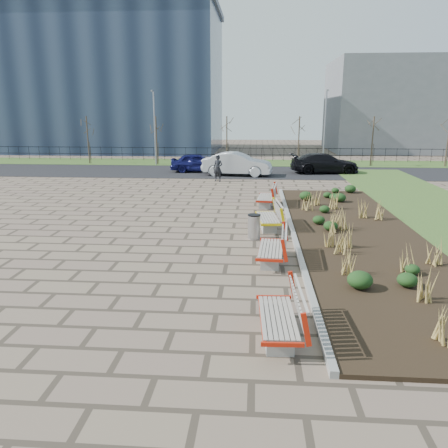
# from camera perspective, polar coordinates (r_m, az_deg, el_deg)

# --- Properties ---
(ground) EXTENTS (120.00, 120.00, 0.00)m
(ground) POSITION_cam_1_polar(r_m,az_deg,el_deg) (11.87, -8.39, -7.73)
(ground) COLOR brown
(ground) RESTS_ON ground
(planting_bed) EXTENTS (4.50, 18.00, 0.10)m
(planting_bed) POSITION_cam_1_polar(r_m,az_deg,el_deg) (16.74, 16.97, -1.40)
(planting_bed) COLOR black
(planting_bed) RESTS_ON ground
(planting_curb) EXTENTS (0.16, 18.00, 0.15)m
(planting_curb) POSITION_cam_1_polar(r_m,az_deg,el_deg) (16.37, 9.00, -1.19)
(planting_curb) COLOR gray
(planting_curb) RESTS_ON ground
(grass_verge_far) EXTENTS (80.00, 5.00, 0.04)m
(grass_verge_far) POSITION_cam_1_polar(r_m,az_deg,el_deg) (39.04, 0.51, 8.03)
(grass_verge_far) COLOR #33511E
(grass_verge_far) RESTS_ON ground
(road) EXTENTS (80.00, 7.00, 0.02)m
(road) POSITION_cam_1_polar(r_m,az_deg,el_deg) (33.10, -0.17, 6.83)
(road) COLOR black
(road) RESTS_ON ground
(bench_a) EXTENTS (0.98, 2.13, 1.00)m
(bench_a) POSITION_cam_1_polar(r_m,az_deg,el_deg) (9.03, 7.03, -11.66)
(bench_a) COLOR red
(bench_a) RESTS_ON ground
(bench_b) EXTENTS (1.05, 2.16, 1.00)m
(bench_b) POSITION_cam_1_polar(r_m,az_deg,el_deg) (13.25, 6.15, -2.96)
(bench_b) COLOR red
(bench_b) RESTS_ON ground
(bench_c) EXTENTS (1.11, 2.18, 1.00)m
(bench_c) POSITION_cam_1_polar(r_m,az_deg,el_deg) (17.05, 5.75, 1.02)
(bench_c) COLOR yellow
(bench_c) RESTS_ON ground
(bench_d) EXTENTS (1.10, 2.18, 1.00)m
(bench_d) POSITION_cam_1_polar(r_m,az_deg,el_deg) (21.15, 5.48, 3.68)
(bench_d) COLOR #A41A0A
(bench_d) RESTS_ON ground
(litter_bin) EXTENTS (0.44, 0.44, 0.88)m
(litter_bin) POSITION_cam_1_polar(r_m,az_deg,el_deg) (15.66, 3.94, -0.38)
(litter_bin) COLOR #B2B2B7
(litter_bin) RESTS_ON ground
(pedestrian) EXTENTS (0.72, 0.58, 1.71)m
(pedestrian) POSITION_cam_1_polar(r_m,az_deg,el_deg) (28.54, -0.81, 7.29)
(pedestrian) COLOR black
(pedestrian) RESTS_ON ground
(car_blue) EXTENTS (4.11, 1.78, 1.38)m
(car_blue) POSITION_cam_1_polar(r_m,az_deg,el_deg) (33.04, -3.43, 8.01)
(car_blue) COLOR #11134D
(car_blue) RESTS_ON road
(car_silver) EXTENTS (5.05, 2.28, 1.61)m
(car_silver) POSITION_cam_1_polar(r_m,az_deg,el_deg) (31.16, 1.72, 7.84)
(car_silver) COLOR #ACAFB4
(car_silver) RESTS_ON road
(car_black) EXTENTS (5.18, 2.63, 1.44)m
(car_black) POSITION_cam_1_polar(r_m,az_deg,el_deg) (33.18, 12.99, 7.75)
(car_black) COLOR black
(car_black) RESTS_ON road
(tree_a) EXTENTS (1.40, 1.40, 4.00)m
(tree_a) POSITION_cam_1_polar(r_m,az_deg,el_deg) (40.01, -17.35, 10.44)
(tree_a) COLOR #4C3D2D
(tree_a) RESTS_ON grass_verge_far
(tree_b) EXTENTS (1.40, 1.40, 4.00)m
(tree_b) POSITION_cam_1_polar(r_m,az_deg,el_deg) (38.24, -8.80, 10.76)
(tree_b) COLOR #4C3D2D
(tree_b) RESTS_ON grass_verge_far
(tree_c) EXTENTS (1.40, 1.40, 4.00)m
(tree_c) POSITION_cam_1_polar(r_m,az_deg,el_deg) (37.37, 0.37, 10.84)
(tree_c) COLOR #4C3D2D
(tree_c) RESTS_ON grass_verge_far
(tree_d) EXTENTS (1.40, 1.40, 4.00)m
(tree_d) POSITION_cam_1_polar(r_m,az_deg,el_deg) (37.45, 9.73, 10.65)
(tree_d) COLOR #4C3D2D
(tree_d) RESTS_ON grass_verge_far
(tree_e) EXTENTS (1.40, 1.40, 4.00)m
(tree_e) POSITION_cam_1_polar(r_m,az_deg,el_deg) (38.47, 18.80, 10.19)
(tree_e) COLOR #4C3D2D
(tree_e) RESTS_ON grass_verge_far
(tree_f) EXTENTS (1.40, 1.40, 4.00)m
(tree_f) POSITION_cam_1_polar(r_m,az_deg,el_deg) (40.37, 27.18, 9.55)
(tree_f) COLOR #4C3D2D
(tree_f) RESTS_ON grass_verge_far
(lamp_west) EXTENTS (0.24, 0.60, 6.00)m
(lamp_west) POSITION_cam_1_polar(r_m,az_deg,el_deg) (37.71, -9.03, 12.22)
(lamp_west) COLOR gray
(lamp_west) RESTS_ON grass_verge_far
(lamp_east) EXTENTS (0.24, 0.60, 6.00)m
(lamp_east) POSITION_cam_1_polar(r_m,az_deg,el_deg) (37.14, 13.01, 12.00)
(lamp_east) COLOR gray
(lamp_east) RESTS_ON grass_verge_far
(railing_fence) EXTENTS (44.00, 0.10, 1.20)m
(railing_fence) POSITION_cam_1_polar(r_m,az_deg,el_deg) (40.47, 0.65, 9.14)
(railing_fence) COLOR black
(railing_fence) RESTS_ON grass_verge_far
(building_glass) EXTENTS (40.00, 14.00, 15.00)m
(building_glass) POSITION_cam_1_polar(r_m,az_deg,el_deg) (56.40, -22.53, 16.60)
(building_glass) COLOR #192338
(building_glass) RESTS_ON ground
(building_grey) EXTENTS (18.00, 12.00, 10.00)m
(building_grey) POSITION_cam_1_polar(r_m,az_deg,el_deg) (55.53, 23.31, 13.98)
(building_grey) COLOR slate
(building_grey) RESTS_ON ground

